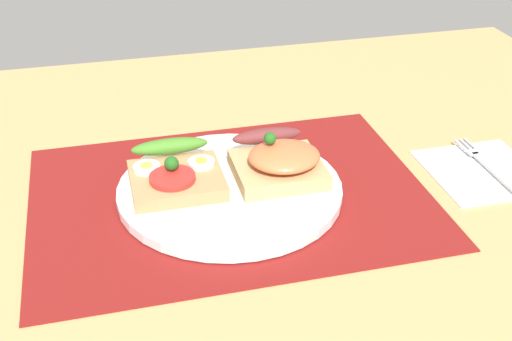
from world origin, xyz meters
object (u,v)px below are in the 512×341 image
plate (230,190)px  sandwich_egg_tomato (175,173)px  sandwich_salmon (279,160)px  fork (488,166)px  napkin (482,170)px

plate → sandwich_egg_tomato: 6.35cm
plate → sandwich_salmon: bearing=8.9°
sandwich_salmon → fork: sandwich_salmon is taller
sandwich_salmon → plate: bearing=-171.1°
plate → sandwich_egg_tomato: bearing=160.9°
plate → fork: plate is taller
sandwich_salmon → fork: size_ratio=0.72×
sandwich_salmon → sandwich_egg_tomato: bearing=174.7°
sandwich_egg_tomato → fork: sandwich_egg_tomato is taller
sandwich_salmon → fork: (24.92, -3.01, -2.53)cm
plate → sandwich_egg_tomato: sandwich_egg_tomato is taller
napkin → fork: bearing=11.2°
sandwich_salmon → napkin: size_ratio=0.82×
sandwich_salmon → napkin: 24.57cm
plate → sandwich_egg_tomato: size_ratio=2.39×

